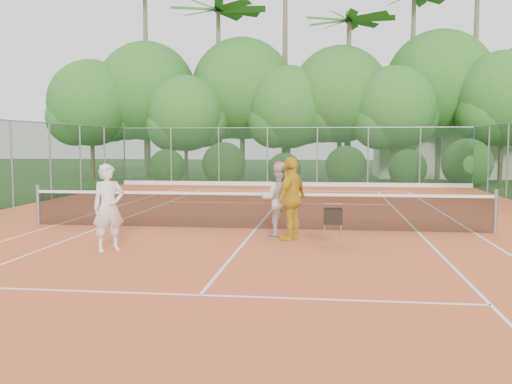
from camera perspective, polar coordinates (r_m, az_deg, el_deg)
ground at (r=14.76m, az=-0.07°, el=-3.85°), size 120.00×120.00×0.00m
clay_court at (r=14.75m, az=-0.07°, el=-3.81°), size 18.00×36.00×0.02m
club_building at (r=39.13m, az=17.79°, el=3.63°), size 8.00×5.00×3.00m
tennis_net at (r=14.68m, az=-0.07°, el=-1.80°), size 11.97×0.10×1.10m
player_white at (r=12.17m, az=-14.52°, el=-1.51°), size 0.79×0.75×1.81m
player_center_grp at (r=13.66m, az=2.25°, el=-0.71°), size 0.92×0.75×1.80m
player_yellow at (r=13.11m, az=3.59°, el=-0.66°), size 0.89×1.22×1.92m
ball_hopper at (r=12.06m, az=7.70°, el=-2.50°), size 0.38×0.38×0.86m
stray_ball_a at (r=25.77m, az=-1.53°, el=0.06°), size 0.07×0.07×0.07m
stray_ball_b at (r=27.05m, az=3.10°, el=0.29°), size 0.07×0.07×0.07m
stray_ball_c at (r=24.63m, az=6.88°, el=-0.20°), size 0.07×0.07×0.07m
court_markings at (r=14.75m, az=-0.07°, el=-3.76°), size 11.03×23.83×0.01m
fence_back at (r=29.53m, az=3.64°, el=3.54°), size 18.07×0.07×3.00m
tropical_treeline at (r=34.80m, az=6.61°, el=9.65°), size 32.10×8.49×15.03m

